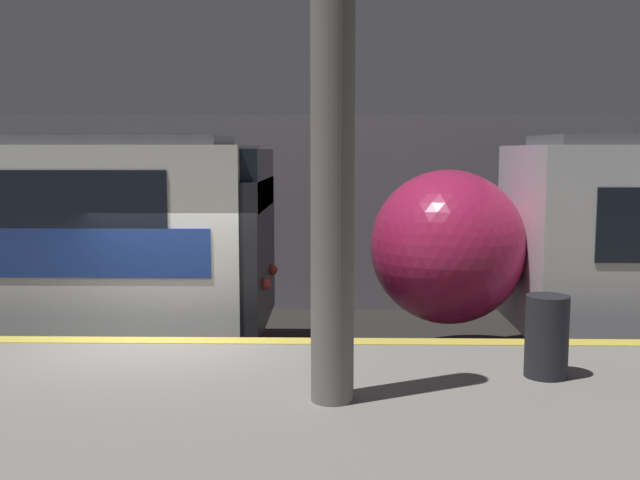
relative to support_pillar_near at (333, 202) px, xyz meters
name	(u,v)px	position (x,y,z in m)	size (l,w,h in m)	color
ground_plane	(161,417)	(-2.18, 2.30, -2.90)	(120.00, 120.00, 0.00)	#282623
platform	(103,451)	(-2.18, -0.01, -2.38)	(40.00, 4.63, 1.04)	gray
station_rear_barrier	(231,213)	(-2.18, 8.89, -0.85)	(50.00, 0.15, 4.08)	gray
support_pillar_near	(333,202)	(0.00, 0.00, 0.00)	(0.40, 0.40, 3.72)	slate
trash_bin	(547,336)	(2.20, 0.78, -1.44)	(0.44, 0.44, 0.85)	#232328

